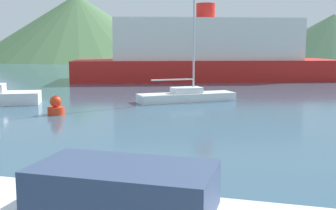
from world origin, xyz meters
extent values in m
cube|color=#334260|center=(1.64, 4.12, 1.14)|extent=(3.32, 1.99, 0.81)
cube|color=white|center=(0.09, 24.09, 0.27)|extent=(6.33, 4.53, 0.54)
cube|color=white|center=(0.09, 24.09, 0.73)|extent=(2.22, 1.92, 0.38)
cylinder|color=#BCBCC1|center=(0.51, 24.32, 5.54)|extent=(0.12, 0.12, 9.99)
cylinder|color=#BCBCC1|center=(-0.74, 23.62, 1.44)|extent=(2.54, 1.49, 0.10)
cube|color=red|center=(-0.31, 41.51, 1.05)|extent=(28.08, 14.50, 2.10)
cube|color=silver|center=(-0.31, 41.51, 4.18)|extent=(19.96, 11.28, 4.16)
cylinder|color=red|center=(-0.31, 41.51, 7.06)|extent=(1.95, 1.95, 1.60)
cylinder|color=red|center=(-5.99, 17.73, 0.20)|extent=(0.88, 0.88, 0.40)
sphere|color=red|center=(-5.99, 17.73, 0.70)|extent=(0.62, 0.62, 0.62)
cone|color=#476B42|center=(-36.62, 96.37, 7.89)|extent=(49.50, 49.50, 15.78)
cone|color=#476B42|center=(-7.88, 94.72, 3.94)|extent=(25.20, 25.20, 7.88)
cone|color=#38563D|center=(22.93, 95.72, 5.15)|extent=(37.32, 37.32, 10.30)
camera|label=1|loc=(3.66, -2.75, 3.64)|focal=45.00mm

